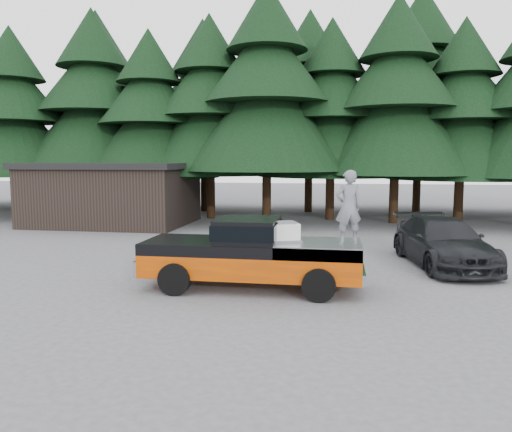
% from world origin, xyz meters
% --- Properties ---
extents(ground, '(120.00, 120.00, 0.00)m').
position_xyz_m(ground, '(0.00, 0.00, 0.00)').
color(ground, '#4B4B4D').
rests_on(ground, ground).
extents(pickup_truck, '(6.00, 2.04, 1.33)m').
position_xyz_m(pickup_truck, '(0.75, -0.18, 0.67)').
color(pickup_truck, '#C54100').
rests_on(pickup_truck, ground).
extents(truck_cab, '(1.66, 1.90, 0.59)m').
position_xyz_m(truck_cab, '(0.65, -0.18, 1.62)').
color(truck_cab, black).
rests_on(truck_cab, pickup_truck).
extents(air_compressor, '(0.84, 0.78, 0.47)m').
position_xyz_m(air_compressor, '(1.66, -0.25, 1.56)').
color(air_compressor, silver).
rests_on(air_compressor, pickup_truck).
extents(man_on_bed, '(0.80, 0.65, 1.90)m').
position_xyz_m(man_on_bed, '(3.29, -0.26, 2.28)').
color(man_on_bed, slate).
rests_on(man_on_bed, pickup_truck).
extents(parked_car, '(3.07, 5.70, 1.57)m').
position_xyz_m(parked_car, '(6.45, 3.77, 0.78)').
color(parked_car, black).
rests_on(parked_car, ground).
extents(utility_building, '(8.40, 6.40, 3.30)m').
position_xyz_m(utility_building, '(-9.00, 12.00, 1.67)').
color(utility_building, black).
rests_on(utility_building, ground).
extents(treeline, '(60.15, 16.05, 17.50)m').
position_xyz_m(treeline, '(0.42, 17.20, 7.72)').
color(treeline, black).
rests_on(treeline, ground).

